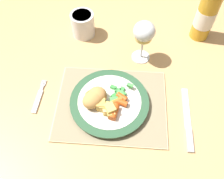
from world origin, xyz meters
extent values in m
plane|color=#383333|center=(0.00, 0.00, 0.00)|extent=(6.00, 6.00, 0.00)
cube|color=tan|center=(0.00, 0.00, 0.72)|extent=(1.52, 1.06, 0.04)
cube|color=#CCB789|center=(0.02, -0.17, 0.74)|extent=(0.33, 0.26, 0.01)
cube|color=gray|center=(0.02, -0.17, 0.75)|extent=(0.32, 0.26, 0.00)
cylinder|color=silver|center=(0.01, -0.17, 0.75)|extent=(0.19, 0.19, 0.01)
cylinder|color=#2D5638|center=(0.01, -0.17, 0.76)|extent=(0.24, 0.24, 0.01)
cylinder|color=silver|center=(0.01, -0.17, 0.77)|extent=(0.19, 0.19, 0.00)
ellipsoid|color=#A87033|center=(-0.03, -0.17, 0.78)|extent=(0.07, 0.06, 0.04)
ellipsoid|color=tan|center=(-0.02, -0.17, 0.79)|extent=(0.08, 0.08, 0.04)
ellipsoid|color=tan|center=(-0.03, -0.18, 0.79)|extent=(0.08, 0.08, 0.04)
cube|color=green|center=(0.05, -0.13, 0.77)|extent=(0.02, 0.03, 0.01)
cube|color=#338438|center=(0.03, -0.16, 0.77)|extent=(0.03, 0.03, 0.01)
cube|color=#338438|center=(0.03, -0.16, 0.77)|extent=(0.02, 0.02, 0.01)
cube|color=#4CA84C|center=(0.03, -0.17, 0.78)|extent=(0.03, 0.02, 0.01)
cube|color=green|center=(0.02, -0.12, 0.77)|extent=(0.02, 0.02, 0.01)
cube|color=#4CA84C|center=(0.05, -0.15, 0.77)|extent=(0.03, 0.03, 0.01)
cube|color=#4CA84C|center=(0.05, -0.15, 0.77)|extent=(0.02, 0.02, 0.01)
cube|color=#4CA84C|center=(0.07, -0.12, 0.78)|extent=(0.02, 0.02, 0.01)
cube|color=#338438|center=(0.04, -0.13, 0.77)|extent=(0.02, 0.01, 0.01)
cylinder|color=orange|center=(0.03, -0.17, 0.77)|extent=(0.03, 0.03, 0.02)
cylinder|color=#CC5119|center=(0.03, -0.21, 0.78)|extent=(0.03, 0.05, 0.02)
cylinder|color=#CC5119|center=(0.05, -0.16, 0.77)|extent=(0.04, 0.03, 0.02)
cylinder|color=#CC5119|center=(0.05, -0.18, 0.77)|extent=(0.04, 0.03, 0.02)
cube|color=silver|center=(-0.21, -0.17, 0.74)|extent=(0.02, 0.08, 0.01)
cube|color=silver|center=(-0.21, -0.12, 0.74)|extent=(0.01, 0.02, 0.01)
cube|color=silver|center=(-0.20, -0.10, 0.74)|extent=(0.00, 0.02, 0.00)
cube|color=silver|center=(-0.20, -0.10, 0.74)|extent=(0.00, 0.02, 0.00)
cube|color=silver|center=(-0.21, -0.10, 0.74)|extent=(0.00, 0.02, 0.00)
cube|color=silver|center=(-0.21, -0.10, 0.74)|extent=(0.00, 0.02, 0.00)
cube|color=silver|center=(0.24, -0.16, 0.74)|extent=(0.02, 0.14, 0.00)
cube|color=#B2B2B7|center=(0.24, -0.27, 0.74)|extent=(0.02, 0.07, 0.01)
cylinder|color=silver|center=(0.11, 0.03, 0.74)|extent=(0.06, 0.06, 0.00)
cylinder|color=silver|center=(0.11, 0.03, 0.79)|extent=(0.01, 0.01, 0.09)
ellipsoid|color=silver|center=(0.11, 0.03, 0.86)|extent=(0.07, 0.07, 0.06)
cylinder|color=#EACC66|center=(0.11, 0.03, 0.84)|extent=(0.05, 0.05, 0.02)
cylinder|color=gold|center=(0.32, 0.15, 0.83)|extent=(0.07, 0.07, 0.19)
cylinder|color=white|center=(0.32, 0.15, 0.82)|extent=(0.07, 0.07, 0.06)
cube|color=#DBB256|center=(0.02, -0.21, 0.78)|extent=(0.04, 0.04, 0.03)
cube|color=#DBB256|center=(0.00, -0.20, 0.78)|extent=(0.03, 0.02, 0.03)
cube|color=gold|center=(-0.01, -0.19, 0.78)|extent=(0.02, 0.03, 0.03)
cube|color=#E5BC66|center=(0.01, -0.21, 0.78)|extent=(0.03, 0.03, 0.02)
cube|color=#DBB256|center=(0.02, -0.22, 0.78)|extent=(0.03, 0.02, 0.02)
cylinder|color=white|center=(-0.11, 0.13, 0.78)|extent=(0.08, 0.08, 0.09)
cylinder|color=gray|center=(-0.11, 0.13, 0.82)|extent=(0.07, 0.07, 0.01)
camera|label=1|loc=(0.05, -0.55, 1.40)|focal=40.00mm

